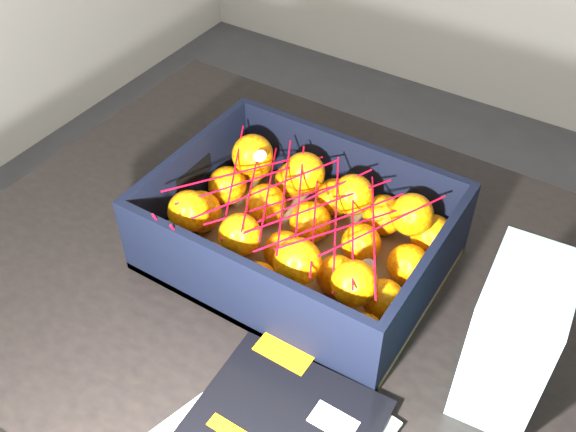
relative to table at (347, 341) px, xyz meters
The scene contains 5 objects.
table is the anchor object (origin of this frame).
produce_crate 0.18m from the table, 165.60° to the left, with size 0.40×0.30×0.13m.
clementine_heap 0.19m from the table, 165.65° to the left, with size 0.38×0.28×0.11m.
mesh_net 0.24m from the table, 169.01° to the left, with size 0.34×0.27×0.09m.
retail_carton 0.30m from the table, ahead, with size 0.09×0.13×0.20m, color white.
Camera 1 is at (0.09, -0.56, 1.47)m, focal length 41.44 mm.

